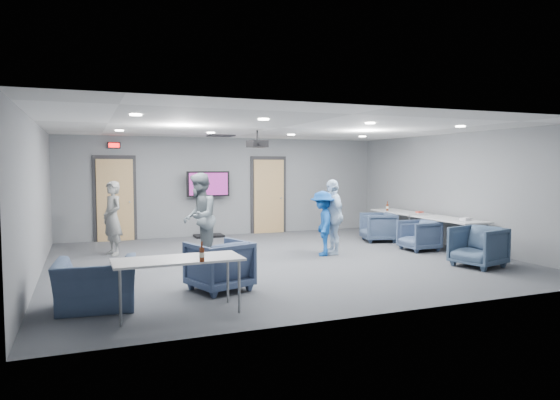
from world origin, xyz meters
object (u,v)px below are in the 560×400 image
object	(u,v)px
person_c	(332,217)
bottle_front	(202,254)
bottle_right	(387,207)
projector	(257,144)
person_b	(199,217)
table_right_a	(400,213)
person_a	(112,218)
table_right_b	(449,220)
chair_front_a	(219,265)
tv_stand	(208,200)
chair_right_b	(419,235)
person_d	(322,223)
chair_front_b	(96,285)
table_front_left	(178,262)
chair_right_c	(478,247)
chair_right_a	(378,227)

from	to	relation	value
person_c	bottle_front	size ratio (longest dim) A/B	6.35
bottle_right	projector	size ratio (longest dim) A/B	0.60
person_b	table_right_a	distance (m)	5.68
person_a	table_right_a	world-z (taller)	person_a
table_right_a	table_right_b	size ratio (longest dim) A/B	0.94
chair_front_a	tv_stand	size ratio (longest dim) A/B	0.48
chair_right_b	chair_front_a	world-z (taller)	chair_front_a
person_d	bottle_right	size ratio (longest dim) A/B	5.41
chair_front_b	bottle_right	xyz separation A→B (m)	(7.41, 4.21, 0.49)
table_front_left	bottle_front	distance (m)	0.44
table_front_left	person_c	bearing A→B (deg)	38.45
table_right_a	person_b	bearing A→B (deg)	100.76
chair_right_c	tv_stand	size ratio (longest dim) A/B	0.48
chair_right_a	tv_stand	world-z (taller)	tv_stand
chair_front_b	chair_right_c	bearing A→B (deg)	-171.71
person_a	table_front_left	distance (m)	4.84
chair_front_a	projector	world-z (taller)	projector
person_b	chair_front_a	size ratio (longest dim) A/B	2.09
chair_right_b	chair_right_c	bearing A→B (deg)	-2.83
person_d	tv_stand	distance (m)	4.01
bottle_right	person_c	bearing A→B (deg)	-147.15
bottle_front	chair_right_c	bearing A→B (deg)	12.58
table_right_a	table_right_b	distance (m)	1.90
bottle_right	table_right_b	bearing A→B (deg)	-84.64
projector	chair_right_c	bearing A→B (deg)	-48.34
chair_right_c	bottle_right	distance (m)	3.95
bottle_front	chair_front_b	bearing A→B (deg)	143.07
table_right_b	bottle_right	xyz separation A→B (m)	(-0.21, 2.19, 0.14)
person_d	bottle_right	world-z (taller)	person_d
chair_right_b	chair_front_b	world-z (taller)	chair_right_b
person_d	chair_right_c	bearing A→B (deg)	68.11
projector	person_a	bearing A→B (deg)	148.02
chair_front_a	bottle_front	world-z (taller)	bottle_front
chair_right_c	person_d	bearing A→B (deg)	-148.33
person_a	chair_front_b	size ratio (longest dim) A/B	1.54
person_a	chair_front_b	bearing A→B (deg)	-29.45
chair_right_c	table_front_left	xyz separation A→B (m)	(-5.87, -0.92, 0.29)
table_right_b	bottle_right	size ratio (longest dim) A/B	7.24
person_d	chair_front_b	size ratio (longest dim) A/B	1.34
chair_front_a	table_front_left	xyz separation A→B (m)	(-0.81, -1.00, 0.29)
bottle_front	person_b	bearing A→B (deg)	78.16
person_a	projector	distance (m)	3.52
person_c	person_d	size ratio (longest dim) A/B	1.17
person_a	table_right_b	world-z (taller)	person_a
chair_front_b	table_right_a	bearing A→B (deg)	-147.16
person_d	person_a	bearing A→B (deg)	-89.79
tv_stand	chair_right_c	bearing A→B (deg)	-56.42
chair_right_b	table_right_a	xyz separation A→B (m)	(0.65, 1.66, 0.34)
chair_front_a	chair_right_a	bearing A→B (deg)	-164.85
person_b	table_front_left	world-z (taller)	person_b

